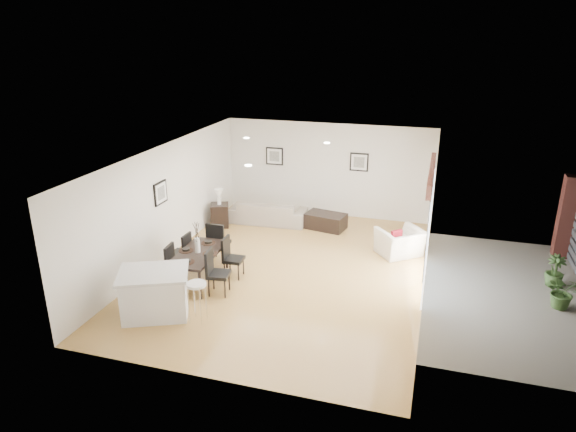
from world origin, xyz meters
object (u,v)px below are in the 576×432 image
(dining_chair_wnear, at_px, (166,263))
(dining_chair_wfar, at_px, (183,250))
(sofa, at_px, (269,212))
(dining_chair_head, at_px, (176,281))
(dining_table, at_px, (198,255))
(bar_stool, at_px, (197,289))
(dining_chair_efar, at_px, (230,255))
(side_table, at_px, (220,215))
(kitchen_island, at_px, (155,293))
(dining_chair_enear, at_px, (214,269))
(coffee_table, at_px, (326,221))
(dining_chair_foot, at_px, (217,240))
(armchair, at_px, (400,242))

(dining_chair_wnear, height_order, dining_chair_wfar, dining_chair_wnear)
(sofa, height_order, dining_chair_head, dining_chair_head)
(dining_table, xyz_separation_m, bar_stool, (0.71, -1.51, 0.07))
(dining_chair_efar, relative_size, bar_stool, 1.15)
(side_table, relative_size, kitchen_island, 0.40)
(dining_chair_head, bearing_deg, sofa, 87.68)
(dining_chair_enear, height_order, kitchen_island, dining_chair_enear)
(dining_table, relative_size, coffee_table, 1.56)
(dining_chair_enear, xyz_separation_m, dining_chair_foot, (-0.57, 1.41, 0.01))
(dining_chair_wnear, relative_size, coffee_table, 0.88)
(bar_stool, bearing_deg, dining_chair_wfar, 123.84)
(dining_chair_head, bearing_deg, side_table, 103.38)
(dining_chair_efar, height_order, side_table, dining_chair_efar)
(dining_chair_foot, distance_m, bar_stool, 2.60)
(dining_chair_foot, height_order, kitchen_island, dining_chair_foot)
(dining_chair_enear, distance_m, bar_stool, 1.11)
(dining_chair_head, distance_m, kitchen_island, 0.53)
(dining_chair_enear, bearing_deg, dining_chair_efar, -8.00)
(dining_chair_foot, bearing_deg, dining_chair_enear, 112.73)
(sofa, bearing_deg, side_table, 25.85)
(sofa, height_order, side_table, side_table)
(armchair, xyz_separation_m, dining_chair_head, (-4.05, -3.64, 0.15))
(armchair, relative_size, dining_chair_efar, 1.10)
(dining_chair_head, bearing_deg, dining_chair_wnear, 134.12)
(dining_chair_wnear, xyz_separation_m, kitchen_island, (0.39, -1.11, -0.07))
(dining_chair_wfar, distance_m, coffee_table, 4.26)
(dining_chair_head, relative_size, dining_chair_foot, 0.87)
(dining_table, height_order, dining_chair_efar, dining_chair_efar)
(dining_chair_enear, distance_m, dining_chair_efar, 0.82)
(dining_chair_wfar, height_order, dining_chair_efar, dining_chair_efar)
(dining_chair_enear, xyz_separation_m, side_table, (-1.48, 3.60, -0.22))
(dining_table, relative_size, dining_chair_efar, 1.81)
(dining_table, height_order, dining_chair_foot, dining_chair_foot)
(dining_chair_efar, distance_m, side_table, 3.16)
(dining_chair_enear, distance_m, kitchen_island, 1.32)
(dining_chair_wnear, relative_size, dining_chair_head, 1.09)
(armchair, distance_m, dining_chair_head, 5.45)
(dining_chair_wnear, distance_m, dining_chair_enear, 1.13)
(dining_chair_head, bearing_deg, bar_stool, -34.37)
(dining_chair_wnear, distance_m, dining_chair_efar, 1.39)
(dining_chair_head, xyz_separation_m, kitchen_island, (-0.18, -0.50, -0.03))
(dining_chair_head, bearing_deg, dining_chair_efar, 69.09)
(sofa, xyz_separation_m, side_table, (-1.20, -0.65, 0.01))
(sofa, bearing_deg, dining_chair_foot, 81.50)
(dining_chair_wfar, height_order, dining_chair_head, dining_chair_wfar)
(dining_chair_efar, bearing_deg, dining_chair_wnear, 123.46)
(dining_table, bearing_deg, dining_chair_wfar, 142.43)
(dining_chair_foot, xyz_separation_m, coffee_table, (1.94, 2.85, -0.34))
(armchair, xyz_separation_m, dining_table, (-4.05, -2.64, 0.28))
(sofa, distance_m, dining_chair_wnear, 4.32)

